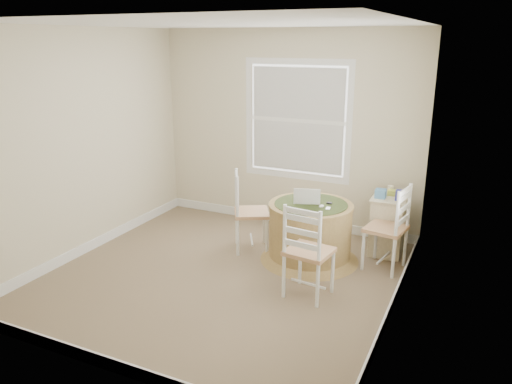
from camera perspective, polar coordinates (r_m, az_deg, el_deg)
The scene contains 14 objects.
room at distance 5.11m, azimuth -1.53°, elevation 3.97°, with size 3.64×3.64×2.64m.
round_table at distance 5.76m, azimuth 6.21°, elevation -4.26°, with size 1.14×1.14×0.68m.
chair_left at distance 5.97m, azimuth -0.52°, elevation -2.31°, with size 0.42×0.40×0.95m, color white, non-canonical shape.
chair_near at distance 4.93m, azimuth 6.10°, elevation -6.72°, with size 0.42×0.40×0.95m, color white, non-canonical shape.
chair_right at distance 5.66m, azimuth 14.62°, elevation -4.01°, with size 0.42×0.40×0.95m, color white, non-canonical shape.
laptop at distance 5.68m, azimuth 5.84°, elevation -0.95°, with size 0.36×0.34×0.21m.
mouse at distance 5.57m, azimuth 7.49°, elevation -1.62°, with size 0.05×0.09×0.03m, color white.
phone at distance 5.52m, azimuth 8.24°, elevation -1.90°, with size 0.04×0.09×0.02m, color #B7BABF.
keys at distance 5.68m, azimuth 8.36°, elevation -1.31°, with size 0.06×0.05×0.03m, color black.
corner_chest at distance 6.14m, azimuth 14.83°, elevation -3.59°, with size 0.41×0.54×0.70m.
tissue_box at distance 5.95m, azimuth 14.16°, elevation -0.16°, with size 0.12×0.12×0.10m, color #528CBC.
box_yellow at distance 6.07m, azimuth 15.50°, elevation -0.12°, with size 0.15×0.10×0.06m, color #C8D049.
box_blue at distance 5.91m, azimuth 15.97°, elevation -0.32°, with size 0.08×0.08×0.12m, color #323596.
cup_cream at distance 6.14m, azimuth 15.12°, elevation 0.26°, with size 0.07×0.07×0.09m, color beige.
Camera 1 is at (2.41, -4.28, 2.46)m, focal length 35.00 mm.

